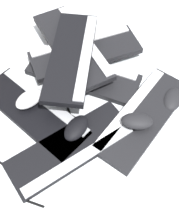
{
  "coord_description": "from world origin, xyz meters",
  "views": [
    {
      "loc": [
        0.54,
        0.22,
        0.97
      ],
      "look_at": [
        -0.02,
        0.08,
        0.06
      ],
      "focal_mm": 50.0,
      "sensor_mm": 36.0,
      "label": 1
    }
  ],
  "objects": [
    {
      "name": "mouse_3",
      "position": [
        0.04,
        0.05,
        0.05
      ],
      "size": [
        0.12,
        0.1,
        0.04
      ],
      "primitive_type": "ellipsoid",
      "rotation": [
        0.0,
        0.0,
        5.97
      ],
      "color": "black",
      "rests_on": "keyboard_0"
    },
    {
      "name": "mouse_0",
      "position": [
        -0.03,
        0.24,
        0.05
      ],
      "size": [
        0.09,
        0.12,
        0.04
      ],
      "primitive_type": "ellipsoid",
      "rotation": [
        0.0,
        0.0,
        1.78
      ],
      "color": "black",
      "rests_on": "keyboard_1"
    },
    {
      "name": "keyboard_5",
      "position": [
        -0.3,
        -0.06,
        0.07
      ],
      "size": [
        0.43,
        0.41,
        0.03
      ],
      "color": "black",
      "rests_on": "keyboard_4"
    },
    {
      "name": "cable_1",
      "position": [
        -0.09,
        0.03,
        0.0
      ],
      "size": [
        0.41,
        0.28,
        0.01
      ],
      "color": "black",
      "rests_on": "ground"
    },
    {
      "name": "keyboard_3",
      "position": [
        -0.0,
        -0.13,
        0.01
      ],
      "size": [
        0.34,
        0.46,
        0.03
      ],
      "color": "black",
      "rests_on": "ground"
    },
    {
      "name": "keyboard_1",
      "position": [
        -0.08,
        0.26,
        0.01
      ],
      "size": [
        0.46,
        0.31,
        0.03
      ],
      "color": "black",
      "rests_on": "ground"
    },
    {
      "name": "keyboard_6",
      "position": [
        -0.22,
        -0.04,
        0.1
      ],
      "size": [
        0.46,
        0.21,
        0.03
      ],
      "color": "black",
      "rests_on": "keyboard_5"
    },
    {
      "name": "ground_plane",
      "position": [
        0.0,
        0.0,
        0.0
      ],
      "size": [
        3.2,
        3.2,
        0.0
      ],
      "primitive_type": "plane",
      "color": "silver"
    },
    {
      "name": "keyboard_4",
      "position": [
        -0.31,
        -0.02,
        0.04
      ],
      "size": [
        0.38,
        0.44,
        0.03
      ],
      "color": "black",
      "rests_on": "keyboard_2"
    },
    {
      "name": "cable_0",
      "position": [
        0.07,
        -0.23,
        0.0
      ],
      "size": [
        0.54,
        0.47,
        0.01
      ],
      "color": "black",
      "rests_on": "ground"
    },
    {
      "name": "mouse_2",
      "position": [
        -0.18,
        0.35,
        0.02
      ],
      "size": [
        0.12,
        0.08,
        0.04
      ],
      "primitive_type": "ellipsoid",
      "rotation": [
        0.0,
        0.0,
        6.14
      ],
      "color": "black",
      "rests_on": "ground"
    },
    {
      "name": "keyboard_0",
      "position": [
        0.11,
        0.04,
        0.01
      ],
      "size": [
        0.43,
        0.4,
        0.03
      ],
      "color": "black",
      "rests_on": "ground"
    },
    {
      "name": "mouse_1",
      "position": [
        -0.03,
        -0.15,
        0.05
      ],
      "size": [
        0.13,
        0.12,
        0.04
      ],
      "primitive_type": "ellipsoid",
      "rotation": [
        0.0,
        0.0,
        5.71
      ],
      "color": "silver",
      "rests_on": "keyboard_3"
    },
    {
      "name": "keyboard_2",
      "position": [
        -0.22,
        -0.0,
        0.01
      ],
      "size": [
        0.21,
        0.46,
        0.03
      ],
      "color": "black",
      "rests_on": "ground"
    }
  ]
}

